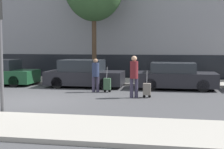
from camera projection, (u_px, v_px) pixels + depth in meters
ground_plane at (30, 101)px, 12.30m from camera, size 80.00×80.00×0.00m
sidewalk_far at (80, 80)px, 19.16m from camera, size 28.00×3.00×0.12m
parked_car_0 at (0, 73)px, 17.53m from camera, size 4.03×1.81×1.42m
parked_car_1 at (84, 74)px, 16.56m from camera, size 4.06×1.83×1.45m
parked_car_2 at (175, 77)px, 15.76m from camera, size 3.98×1.83×1.34m
pedestrian_left at (96, 73)px, 14.70m from camera, size 0.35×0.34×1.59m
trolley_left at (107, 84)px, 14.71m from camera, size 0.34×0.29×1.20m
pedestrian_right at (134, 74)px, 13.05m from camera, size 0.34×0.34×1.77m
trolley_right at (147, 89)px, 13.14m from camera, size 0.34×0.29×1.15m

